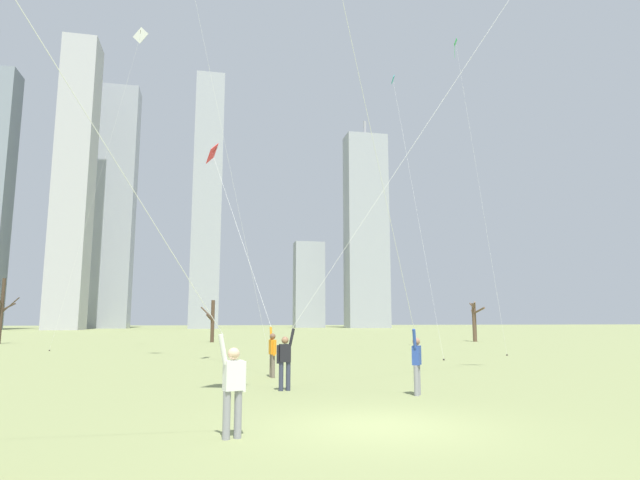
{
  "coord_description": "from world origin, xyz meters",
  "views": [
    {
      "loc": [
        -3.49,
        -10.62,
        2.13
      ],
      "look_at": [
        0.0,
        6.0,
        4.69
      ],
      "focal_mm": 29.73,
      "sensor_mm": 36.0,
      "label": 1
    }
  ],
  "objects": [
    {
      "name": "bare_tree_far_right_edge",
      "position": [
        -3.08,
        41.76,
        2.06
      ],
      "size": [
        1.36,
        1.99,
        3.99
      ],
      "color": "#4C3828",
      "rests_on": "ground"
    },
    {
      "name": "kite_flyer_far_back_red",
      "position": [
        -1.55,
        10.72,
        2.78
      ],
      "size": [
        2.86,
        7.19,
        11.06
      ],
      "color": "#726656",
      "rests_on": "ground"
    },
    {
      "name": "skyline_mid_tower_right",
      "position": [
        -4.56,
        123.11,
        32.12
      ],
      "size": [
        7.04,
        9.52,
        64.24
      ],
      "color": "#9EA3AD",
      "rests_on": "ground"
    },
    {
      "name": "bare_tree_center",
      "position": [
        -21.56,
        41.86,
        3.06
      ],
      "size": [
        3.36,
        1.9,
        5.83
      ],
      "color": "#423326",
      "rests_on": "ground"
    },
    {
      "name": "kite_flyer_foreground_right_orange",
      "position": [
        0.97,
        2.65,
        5.54
      ],
      "size": [
        6.19,
        5.36,
        18.32
      ],
      "color": "gray",
      "rests_on": "ground"
    },
    {
      "name": "skyline_mid_tower_left",
      "position": [
        -33.18,
        111.25,
        32.43
      ],
      "size": [
        7.29,
        8.42,
        64.87
      ],
      "color": "#B2B2B7",
      "rests_on": "ground"
    },
    {
      "name": "distant_kite_low_near_trees_green",
      "position": [
        13.63,
        21.85,
        18.42
      ],
      "size": [
        0.73,
        4.2,
        22.48
      ],
      "color": "green",
      "rests_on": "ground"
    },
    {
      "name": "distant_kite_drifting_left_white",
      "position": [
        -9.45,
        28.4,
        21.52
      ],
      "size": [
        5.63,
        1.43,
        23.87
      ],
      "color": "white",
      "rests_on": "ground"
    },
    {
      "name": "kite_flyer_midfield_center_yellow",
      "position": [
        1.16,
        5.66,
        4.54
      ],
      "size": [
        11.1,
        0.84,
        17.51
      ],
      "color": "#33384C",
      "rests_on": "ground"
    },
    {
      "name": "skyline_tall_tower",
      "position": [
        -28.63,
        129.81,
        31.15
      ],
      "size": [
        11.59,
        7.23,
        62.3
      ],
      "color": "#9EA3AD",
      "rests_on": "ground"
    },
    {
      "name": "skyline_wide_slab",
      "position": [
        37.78,
        124.94,
        26.27
      ],
      "size": [
        11.11,
        6.56,
        56.91
      ],
      "color": "#9EA3AD",
      "rests_on": "ground"
    },
    {
      "name": "kite_flyer_midfield_right_purple",
      "position": [
        -5.05,
        -1.98,
        4.24
      ],
      "size": [
        8.86,
        5.98,
        14.31
      ],
      "color": "gray",
      "rests_on": "ground"
    },
    {
      "name": "ground_plane",
      "position": [
        0.0,
        0.0,
        0.0
      ],
      "size": [
        400.0,
        400.0,
        0.0
      ],
      "primitive_type": "plane",
      "color": "#848E56"
    },
    {
      "name": "distant_kite_drifting_right_teal",
      "position": [
        8.54,
        21.05,
        15.67
      ],
      "size": [
        0.53,
        6.31,
        18.85
      ],
      "color": "teal",
      "rests_on": "ground"
    },
    {
      "name": "skyline_short_annex",
      "position": [
        23.34,
        131.77,
        11.62
      ],
      "size": [
        8.08,
        5.04,
        23.25
      ],
      "color": "#9EA3AD",
      "rests_on": "ground"
    },
    {
      "name": "bare_tree_right_of_center",
      "position": [
        22.27,
        37.84,
        2.14
      ],
      "size": [
        0.97,
        3.18,
        3.9
      ],
      "color": "brown",
      "rests_on": "ground"
    }
  ]
}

